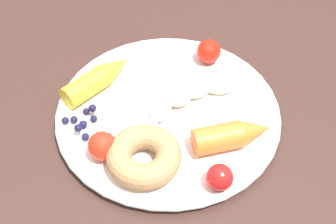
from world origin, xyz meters
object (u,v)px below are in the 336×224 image
Objects in this scene: dining_table at (176,143)px; tomato_near at (209,51)px; carrot_orange at (233,135)px; blueberry_pile at (82,121)px; banana at (180,102)px; carrot_yellow at (99,78)px; tomato_far at (103,146)px; tomato_mid at (220,177)px; plate at (168,113)px; donut at (144,156)px.

tomato_near is at bearing 32.77° from dining_table.
blueberry_pile is at bearing 144.11° from carrot_orange.
carrot_yellow is (-0.09, 0.09, 0.00)m from banana.
tomato_far is (-0.22, -0.10, 0.00)m from tomato_near.
tomato_mid is (-0.11, -0.21, -0.00)m from tomato_near.
carrot_yellow is 3.14× the size of tomato_far.
tomato_near is 0.24m from tomato_far.
carrot_yellow is 3.57× the size of tomato_mid.
tomato_near is at bearing 33.51° from plate.
tomato_near is at bearing 71.31° from carrot_orange.
tomato_mid is at bearing -45.18° from donut.
banana is at bearing -45.75° from carrot_yellow.
blueberry_pile is at bearing -128.46° from carrot_yellow.
donut is 2.82× the size of tomato_mid.
tomato_near is (0.18, -0.02, 0.00)m from carrot_yellow.
carrot_orange is 0.21m from blueberry_pile.
blueberry_pile is 1.55× the size of tomato_mid.
carrot_orange is (0.05, -0.09, 0.02)m from plate.
donut is (-0.09, -0.09, 0.13)m from dining_table.
banana is at bearing 13.45° from tomato_far.
plate is 9.29× the size of tomato_mid.
carrot_orange is at bearing -70.73° from banana.
dining_table is 0.19m from tomato_far.
carrot_yellow is at bearing 123.62° from carrot_orange.
donut is at bearing 169.62° from carrot_orange.
banana is at bearing -101.03° from dining_table.
donut is 1.82× the size of blueberry_pile.
dining_table is 25.34× the size of tomato_far.
banana is at bearing 1.02° from plate.
tomato_far is (-0.14, -0.05, 0.13)m from dining_table.
plate is 0.10m from donut.
blueberry_pile is at bearing 166.89° from banana.
tomato_far is at bearing 138.56° from donut.
tomato_near is 0.96× the size of tomato_far.
banana is 0.11m from tomato_near.
carrot_orange reaches higher than donut.
blueberry_pile is (-0.12, 0.03, 0.01)m from plate.
carrot_orange is 0.18m from tomato_far.
tomato_near is at bearing -7.27° from carrot_yellow.
tomato_near is 0.24m from tomato_mid.
dining_table is at bearing 19.70° from tomato_far.
tomato_near is at bearing 38.40° from donut.
dining_table is 8.07× the size of carrot_yellow.
tomato_far reaches higher than tomato_near.
donut reaches higher than dining_table.
tomato_far is at bearing 136.16° from tomato_mid.
tomato_near is (0.08, 0.05, 0.13)m from dining_table.
banana reaches higher than plate.
donut reaches higher than blueberry_pile.
tomato_far is (-0.04, 0.04, 0.00)m from donut.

